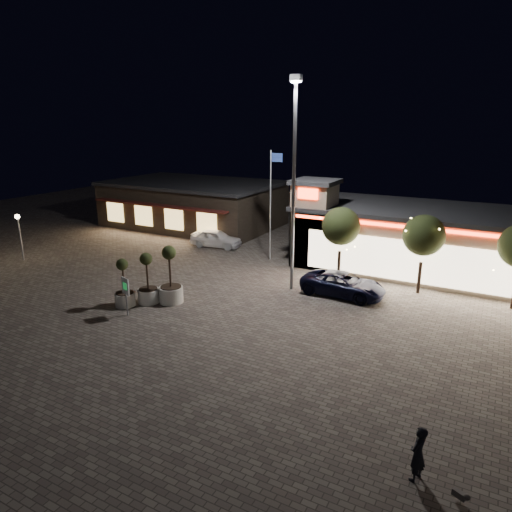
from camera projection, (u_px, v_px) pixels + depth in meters
The scene contains 16 objects.
ground at pixel (187, 332), 22.33m from camera, with size 90.00×90.00×0.00m, color #6B6157.
retail_building at pixel (441, 241), 30.68m from camera, with size 20.40×8.40×6.10m.
restaurant_building at pixel (193, 203), 44.95m from camera, with size 16.40×11.00×4.30m.
floodlight_pole at pixel (294, 174), 26.16m from camera, with size 0.60×0.40×12.38m.
flagpole at pixel (272, 196), 32.81m from camera, with size 0.95×0.10×8.00m.
lamp_post_west at pixel (19, 228), 33.24m from camera, with size 0.36×0.36×3.48m.
string_tree_a at pixel (341, 226), 28.76m from camera, with size 2.42×2.42×4.79m.
string_tree_b at pixel (424, 236), 26.47m from camera, with size 2.42×2.42×4.79m.
pickup_truck at pixel (343, 284), 26.93m from camera, with size 2.28×4.94×1.37m, color black.
white_sedan at pixel (216, 238), 37.33m from camera, with size 1.70×4.23×1.44m, color white.
pedestrian at pixel (418, 454), 12.95m from camera, with size 0.63×0.42×1.73m, color black.
dog at pixel (462, 495), 12.29m from camera, with size 0.48×0.32×0.26m.
planter_left at pixel (171, 285), 25.80m from camera, with size 1.36×1.36×3.34m.
planter_mid at pixel (124, 291), 25.36m from camera, with size 1.12×1.12×2.74m.
planter_right at pixel (148, 287), 25.79m from camera, with size 1.20×1.20×2.95m.
valet_sign at pixel (126, 289), 23.92m from camera, with size 0.68×0.28×2.10m.
Camera 1 is at (12.69, -16.26, 9.95)m, focal length 32.00 mm.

